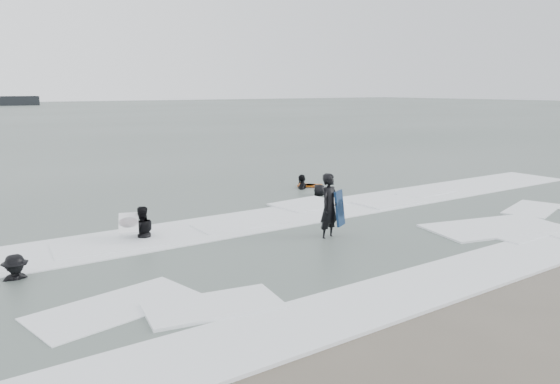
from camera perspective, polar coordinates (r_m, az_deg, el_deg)
ground at (r=12.33m, az=13.38°, el=-8.67°), size 320.00×320.00×0.00m
surfer_centre at (r=14.95m, az=5.15°, el=-4.94°), size 0.76×0.61×1.84m
surfer_wading at (r=15.29m, az=-14.19°, el=-4.87°), size 0.83×0.71×1.48m
surfer_breaker at (r=12.95m, az=-25.83°, el=-8.54°), size 0.96×0.57×1.47m
surfer_right_near at (r=22.05m, az=2.30°, el=0.24°), size 1.02×1.07×1.78m
surfer_right_far at (r=20.64m, az=4.13°, el=-0.51°), size 0.94×0.92×1.63m
surf_foam at (r=14.92m, az=2.83°, el=-4.78°), size 30.03×9.06×0.09m
bodyboards at (r=17.20m, az=-1.36°, el=-1.09°), size 9.78×7.24×1.25m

